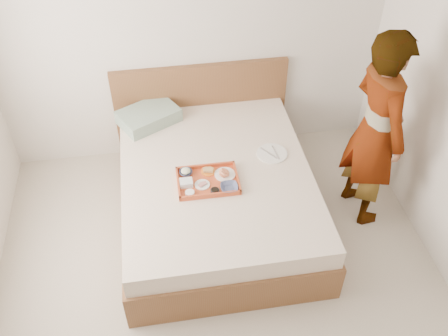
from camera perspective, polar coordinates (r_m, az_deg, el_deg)
name	(u,v)px	position (r m, az deg, el deg)	size (l,w,h in m)	color
ground	(227,314)	(3.87, 0.33, -16.42)	(3.50, 4.00, 0.01)	#BDB3A0
wall_back	(189,29)	(4.46, -4.00, 15.62)	(3.50, 0.01, 2.60)	silver
bed	(216,194)	(4.27, -0.88, -2.97)	(1.65, 2.00, 0.53)	brown
headboard	(201,108)	(4.87, -2.62, 6.86)	(1.65, 0.06, 0.95)	brown
pillow	(149,116)	(4.61, -8.63, 5.89)	(0.52, 0.35, 0.12)	#92A392
tray	(208,181)	(3.98, -1.87, -1.45)	(0.49, 0.36, 0.04)	#B75019
prawn_plate	(225,174)	(4.03, 0.11, -0.74)	(0.17, 0.17, 0.01)	white
navy_bowl_big	(229,187)	(3.91, 0.61, -2.25)	(0.14, 0.14, 0.03)	#131645
sauce_dish	(215,191)	(3.89, -1.04, -2.65)	(0.07, 0.07, 0.03)	black
meat_plate	(202,185)	(3.95, -2.51, -1.92)	(0.12, 0.12, 0.01)	white
bread_plate	(208,171)	(4.06, -1.82, -0.39)	(0.12, 0.12, 0.01)	orange
salad_bowl	(186,173)	(4.04, -4.39, -0.53)	(0.11, 0.11, 0.03)	#131645
plastic_tub	(186,183)	(3.95, -4.35, -1.71)	(0.10, 0.08, 0.04)	silver
cheese_round	(190,193)	(3.88, -3.93, -2.87)	(0.07, 0.07, 0.02)	white
dinner_plate	(272,153)	(4.26, 5.51, 1.67)	(0.26, 0.26, 0.01)	white
person	(376,131)	(4.12, 16.98, 4.09)	(0.63, 0.42, 1.74)	white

